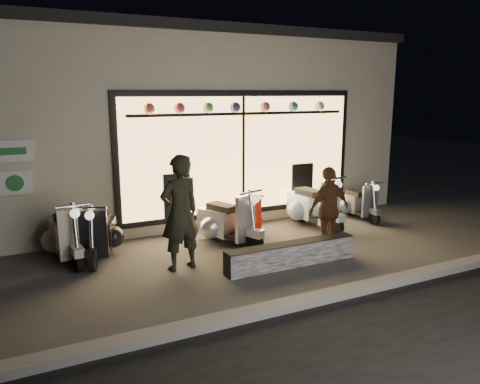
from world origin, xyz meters
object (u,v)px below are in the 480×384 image
Objects in this scene: graffiti_barrier at (291,254)px; man at (180,213)px; scooter_silver at (224,221)px; scooter_red at (246,219)px; woman at (329,210)px.

graffiti_barrier is 1.25× the size of man.
man is at bearing -162.53° from scooter_silver.
scooter_red is 2.10m from man.
man is (-1.69, 0.68, 0.74)m from graffiti_barrier.
man is at bearing 157.98° from graffiti_barrier.
woman is (2.68, -0.34, -0.17)m from man.
graffiti_barrier is 1.59× the size of scooter_silver.
woman is at bearing -61.19° from scooter_silver.
scooter_silver is at bearing 106.98° from graffiti_barrier.
scooter_red is at bearing -159.22° from man.
woman is (0.99, 0.34, 0.58)m from graffiti_barrier.
woman reaches higher than graffiti_barrier.
scooter_red is at bearing 88.62° from graffiti_barrier.
graffiti_barrier is 1.75m from scooter_red.
scooter_silver is 1.99m from woman.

